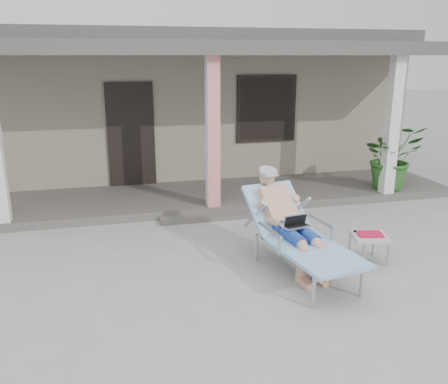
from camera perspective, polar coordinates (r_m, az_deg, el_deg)
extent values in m
plane|color=#9E9E99|center=(6.67, 2.84, -8.33)|extent=(60.00, 60.00, 0.00)
cube|color=gray|center=(12.49, -5.85, 10.24)|extent=(10.00, 5.00, 3.00)
cube|color=#474442|center=(12.44, -6.07, 17.82)|extent=(10.40, 5.40, 0.30)
cube|color=black|center=(9.91, -11.13, 6.76)|extent=(0.95, 0.06, 2.10)
cube|color=black|center=(10.40, 5.12, 9.93)|extent=(1.20, 0.06, 1.30)
cube|color=black|center=(10.40, 5.13, 9.93)|extent=(1.32, 0.05, 1.42)
cube|color=#605B56|center=(9.37, -2.46, -0.54)|extent=(10.00, 2.00, 0.15)
cube|color=red|center=(8.25, -1.37, 7.03)|extent=(0.22, 0.22, 2.61)
cube|color=silver|center=(9.64, 19.56, 7.42)|extent=(0.22, 0.22, 2.61)
cube|color=#474442|center=(8.98, -2.68, 16.87)|extent=(10.00, 2.30, 0.24)
cube|color=#605B56|center=(8.31, -0.84, -2.98)|extent=(2.00, 0.30, 0.07)
cylinder|color=#B7B7BC|center=(5.52, 10.74, -11.78)|extent=(0.05, 0.05, 0.40)
cylinder|color=#B7B7BC|center=(5.89, 16.25, -10.29)|extent=(0.05, 0.05, 0.40)
cylinder|color=#B7B7BC|center=(6.59, 3.95, -6.74)|extent=(0.05, 0.05, 0.40)
cylinder|color=#B7B7BC|center=(6.91, 8.92, -5.81)|extent=(0.05, 0.05, 0.40)
cube|color=#B7B7BC|center=(5.98, 10.83, -7.27)|extent=(0.88, 1.40, 0.03)
cube|color=#9AD3EE|center=(5.97, 10.84, -7.04)|extent=(0.99, 1.46, 0.04)
cube|color=#B7B7BC|center=(6.64, 6.33, -2.35)|extent=(0.76, 0.72, 0.53)
cube|color=#9AD3EE|center=(6.63, 6.34, -2.05)|extent=(0.88, 0.82, 0.60)
cylinder|color=#9F9FA2|center=(6.76, 5.17, 2.50)|extent=(0.30, 0.30, 0.14)
cube|color=silver|center=(6.26, 8.54, -4.01)|extent=(0.39, 0.31, 0.25)
cube|color=#B7B7B2|center=(6.81, 17.13, -5.11)|extent=(0.56, 0.56, 0.04)
cylinder|color=#B7B7BC|center=(6.65, 16.42, -7.42)|extent=(0.03, 0.03, 0.35)
cylinder|color=#B7B7BC|center=(6.83, 19.14, -7.00)|extent=(0.03, 0.03, 0.35)
cylinder|color=#B7B7BC|center=(6.94, 14.88, -6.27)|extent=(0.03, 0.03, 0.35)
cylinder|color=#B7B7BC|center=(7.12, 17.53, -5.90)|extent=(0.03, 0.03, 0.35)
cube|color=red|center=(6.80, 17.15, -4.86)|extent=(0.37, 0.31, 0.03)
cube|color=black|center=(6.90, 16.63, -4.55)|extent=(0.32, 0.10, 0.03)
imported|color=#26591E|center=(10.10, 19.51, 3.99)|extent=(1.21, 1.06, 1.30)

